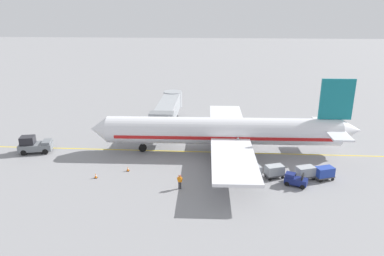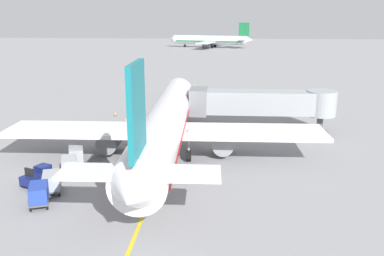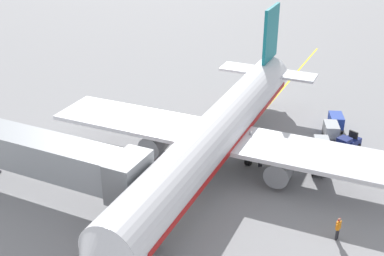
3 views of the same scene
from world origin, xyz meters
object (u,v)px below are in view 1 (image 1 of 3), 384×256
at_px(jet_bridge, 168,109).
at_px(ground_crew_loader, 180,181).
at_px(baggage_tug_lead, 295,180).
at_px(parked_airliner, 224,131).
at_px(safety_cone_nose_right, 128,169).
at_px(pushback_tractor, 35,145).
at_px(baggage_cart_third_in_train, 305,172).
at_px(baggage_cart_second_in_train, 275,170).
at_px(ground_crew_wing_walker, 239,156).
at_px(baggage_cart_tail_end, 324,172).
at_px(safety_cone_nose_left, 96,176).
at_px(baggage_cart_front, 252,171).

distance_m(jet_bridge, ground_crew_loader, 21.40).
distance_m(jet_bridge, baggage_tug_lead, 25.91).
bearing_deg(parked_airliner, safety_cone_nose_right, 119.42).
relative_size(parked_airliner, safety_cone_nose_right, 63.18).
xyz_separation_m(jet_bridge, safety_cone_nose_right, (-16.74, 2.95, -3.17)).
height_order(parked_airliner, ground_crew_loader, parked_airliner).
relative_size(pushback_tractor, baggage_cart_third_in_train, 1.61).
xyz_separation_m(baggage_tug_lead, baggage_cart_second_in_train, (1.88, 2.07, 0.24)).
height_order(jet_bridge, baggage_tug_lead, jet_bridge).
xyz_separation_m(parked_airliner, jet_bridge, (9.93, 9.12, 0.27)).
bearing_deg(ground_crew_wing_walker, ground_crew_loader, 137.66).
distance_m(jet_bridge, baggage_cart_tail_end, 27.34).
bearing_deg(baggage_cart_third_in_train, ground_crew_loader, 103.12).
bearing_deg(baggage_tug_lead, baggage_cart_second_in_train, 47.81).
relative_size(baggage_cart_tail_end, safety_cone_nose_right, 5.02).
relative_size(pushback_tractor, safety_cone_nose_right, 8.08).
height_order(pushback_tractor, baggage_cart_third_in_train, pushback_tractor).
distance_m(ground_crew_loader, safety_cone_nose_right, 8.11).
relative_size(baggage_tug_lead, safety_cone_nose_left, 4.70).
height_order(baggage_cart_front, baggage_cart_tail_end, same).
xyz_separation_m(pushback_tractor, baggage_cart_third_in_train, (-5.95, -36.12, -0.15)).
bearing_deg(ground_crew_loader, ground_crew_wing_walker, -42.34).
bearing_deg(baggage_cart_second_in_train, baggage_cart_tail_end, -91.00).
xyz_separation_m(ground_crew_wing_walker, safety_cone_nose_right, (-3.56, 13.96, -0.66)).
height_order(baggage_tug_lead, baggage_cart_third_in_train, baggage_tug_lead).
relative_size(baggage_cart_front, baggage_cart_second_in_train, 1.00).
height_order(baggage_cart_third_in_train, baggage_cart_tail_end, same).
relative_size(baggage_cart_front, baggage_cart_tail_end, 1.00).
distance_m(pushback_tractor, ground_crew_wing_walker, 28.53).
xyz_separation_m(jet_bridge, baggage_cart_tail_end, (-17.48, -20.86, -2.51)).
xyz_separation_m(jet_bridge, baggage_cart_front, (-17.75, -12.31, -2.51)).
height_order(parked_airliner, pushback_tractor, parked_airliner).
bearing_deg(pushback_tractor, baggage_cart_tail_end, -98.85).
bearing_deg(safety_cone_nose_right, pushback_tractor, 70.20).
height_order(baggage_cart_tail_end, safety_cone_nose_right, baggage_cart_tail_end).
height_order(jet_bridge, safety_cone_nose_left, jet_bridge).
height_order(baggage_tug_lead, ground_crew_wing_walker, ground_crew_wing_walker).
distance_m(baggage_cart_tail_end, safety_cone_nose_right, 23.84).
height_order(jet_bridge, baggage_cart_third_in_train, jet_bridge).
relative_size(parked_airliner, baggage_cart_tail_end, 12.59).
bearing_deg(baggage_cart_front, jet_bridge, 34.74).
bearing_deg(baggage_cart_tail_end, parked_airliner, 57.27).
relative_size(jet_bridge, ground_crew_loader, 9.90).
height_order(baggage_cart_second_in_train, ground_crew_loader, ground_crew_loader).
bearing_deg(jet_bridge, safety_cone_nose_left, 161.44).
bearing_deg(ground_crew_wing_walker, baggage_cart_tail_end, -113.60).
height_order(parked_airliner, baggage_cart_second_in_train, parked_airliner).
bearing_deg(ground_crew_loader, baggage_cart_second_in_train, -72.43).
xyz_separation_m(baggage_cart_tail_end, safety_cone_nose_right, (0.74, 23.81, -0.66)).
bearing_deg(baggage_tug_lead, ground_crew_loader, 97.04).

